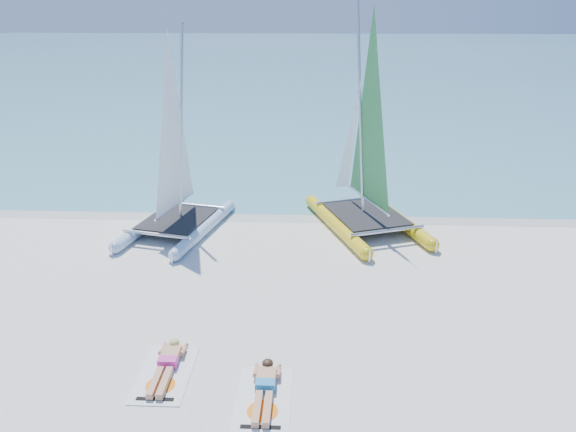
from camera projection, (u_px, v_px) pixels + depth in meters
The scene contains 9 objects.
ground at pixel (287, 293), 14.01m from camera, with size 140.00×140.00×0.00m, color white.
sea at pixel (310, 57), 72.77m from camera, with size 140.00×115.00×0.01m, color #77C6C7.
wet_sand_strip at pixel (295, 215), 19.14m from camera, with size 140.00×1.40×0.01m, color beige.
catamaran_blue at pixel (175, 171), 17.27m from camera, with size 3.26×5.11×6.45m.
catamaran_yellow at pixel (362, 155), 17.82m from camera, with size 4.12×5.76×7.13m.
towel_a at pixel (165, 374), 10.96m from camera, with size 1.00×1.85×0.02m, color white.
sunbather_a at pixel (167, 364), 11.10m from camera, with size 0.37×1.73×0.26m.
towel_b at pixel (264, 399), 10.28m from camera, with size 1.00×1.85×0.02m, color white.
sunbather_b at pixel (265, 387), 10.42m from camera, with size 0.37×1.73×0.26m.
Camera 1 is at (0.59, -12.38, 6.82)m, focal length 35.00 mm.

